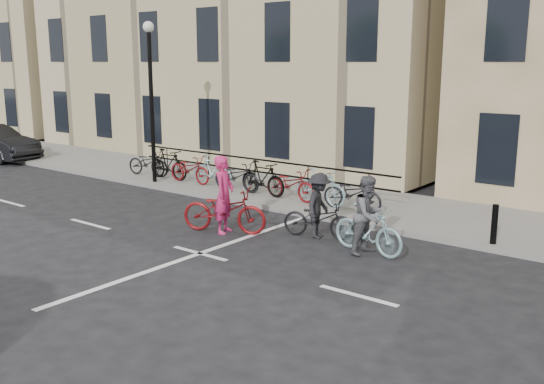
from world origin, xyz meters
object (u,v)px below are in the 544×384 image
Objects in this scene: cyclist_pink at (224,206)px; cyclist_grey at (368,222)px; lamp_post at (151,82)px; cyclist_dark at (319,212)px.

cyclist_pink is 1.23× the size of cyclist_grey.
cyclist_grey is at bearing -12.58° from lamp_post.
cyclist_grey is 1.58m from cyclist_dark.
lamp_post is at bearing 62.87° from cyclist_dark.
cyclist_grey is at bearing -100.32° from cyclist_pink.
cyclist_grey is (9.40, -2.10, -2.78)m from lamp_post.
cyclist_pink is at bearing 108.28° from cyclist_grey.
lamp_post is 2.84× the size of cyclist_grey.
cyclist_grey is at bearing -117.75° from cyclist_dark.
cyclist_pink reaches higher than cyclist_grey.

